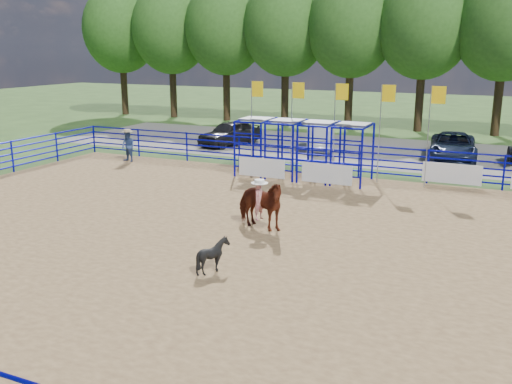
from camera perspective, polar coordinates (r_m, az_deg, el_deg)
ground at (r=17.03m, az=1.57°, el=-5.34°), size 120.00×120.00×0.00m
arena_dirt at (r=17.02m, az=1.57°, el=-5.31°), size 30.00×20.00×0.02m
gravel_strip at (r=32.88m, az=13.30°, el=3.91°), size 40.00×10.00×0.01m
horse_and_rider at (r=18.20m, az=0.35°, el=-1.05°), size 2.12×1.35×2.24m
calf at (r=14.91m, az=-4.30°, el=-6.33°), size 1.04×0.99×0.91m
spectator_cowboy at (r=29.80m, az=-12.68°, el=4.55°), size 0.88×0.75×1.64m
car_a at (r=34.19m, az=-2.64°, el=5.91°), size 2.85×4.57×1.45m
car_b at (r=32.56m, az=6.39°, el=5.33°), size 2.72×4.37×1.36m
car_c at (r=31.59m, az=19.10°, el=4.37°), size 2.81×5.15×1.37m
perimeter_fence at (r=16.79m, az=1.59°, el=-2.93°), size 30.10×20.10×1.50m
chute_assembly at (r=25.37m, az=5.49°, el=4.11°), size 19.32×2.41×4.20m
treeline at (r=41.28m, az=16.56°, el=16.27°), size 56.40×6.40×11.24m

